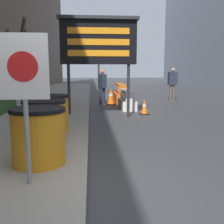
% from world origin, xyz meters
% --- Properties ---
extents(ground_plane, '(120.00, 120.00, 0.00)m').
position_xyz_m(ground_plane, '(0.00, 0.00, 0.00)').
color(ground_plane, '#38383A').
extents(bare_tree, '(1.67, 1.63, 3.65)m').
position_xyz_m(bare_tree, '(-3.36, 8.40, 1.89)').
color(bare_tree, '#4C3D2D').
rests_on(bare_tree, sidewalk_left).
extents(barrel_drum_foreground, '(0.85, 0.85, 0.88)m').
position_xyz_m(barrel_drum_foreground, '(-0.75, 0.84, 0.58)').
color(barrel_drum_foreground, orange).
rests_on(barrel_drum_foreground, sidewalk_left).
extents(barrel_drum_middle, '(0.85, 0.85, 0.88)m').
position_xyz_m(barrel_drum_middle, '(-0.84, 1.94, 0.58)').
color(barrel_drum_middle, orange).
rests_on(barrel_drum_middle, sidewalk_left).
extents(barrel_drum_back, '(0.85, 0.85, 0.88)m').
position_xyz_m(barrel_drum_back, '(-0.87, 3.03, 0.58)').
color(barrel_drum_back, orange).
rests_on(barrel_drum_back, sidewalk_left).
extents(warning_sign, '(0.60, 0.08, 1.88)m').
position_xyz_m(warning_sign, '(-0.74, 0.08, 1.46)').
color(warning_sign, gray).
rests_on(warning_sign, sidewalk_left).
extents(message_board, '(2.64, 0.36, 3.32)m').
position_xyz_m(message_board, '(0.35, 5.69, 2.52)').
color(message_board, '#28282B').
rests_on(message_board, ground_plane).
extents(jersey_barrier_white, '(0.57, 1.97, 0.78)m').
position_xyz_m(jersey_barrier_white, '(1.59, 7.77, 0.34)').
color(jersey_barrier_white, silver).
rests_on(jersey_barrier_white, ground_plane).
extents(jersey_barrier_orange_far, '(0.59, 2.11, 0.93)m').
position_xyz_m(jersey_barrier_orange_far, '(1.59, 10.21, 0.41)').
color(jersey_barrier_orange_far, orange).
rests_on(jersey_barrier_orange_far, ground_plane).
extents(traffic_cone_near, '(0.32, 0.32, 0.57)m').
position_xyz_m(traffic_cone_near, '(2.02, 6.15, 0.28)').
color(traffic_cone_near, black).
rests_on(traffic_cone_near, ground_plane).
extents(traffic_cone_mid, '(0.45, 0.45, 0.80)m').
position_xyz_m(traffic_cone_mid, '(1.02, 9.12, 0.39)').
color(traffic_cone_mid, black).
rests_on(traffic_cone_mid, ground_plane).
extents(traffic_light_near_curb, '(0.28, 0.44, 3.93)m').
position_xyz_m(traffic_light_near_curb, '(0.64, 15.14, 2.85)').
color(traffic_light_near_curb, '#2D2D30').
rests_on(traffic_light_near_curb, ground_plane).
extents(pedestrian_worker, '(0.47, 0.29, 1.75)m').
position_xyz_m(pedestrian_worker, '(4.45, 10.59, 1.03)').
color(pedestrian_worker, '#514C42').
rests_on(pedestrian_worker, ground_plane).
extents(pedestrian_passerby, '(0.40, 0.50, 1.65)m').
position_xyz_m(pedestrian_passerby, '(0.63, 9.32, 0.98)').
color(pedestrian_passerby, '#23283D').
rests_on(pedestrian_passerby, ground_plane).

